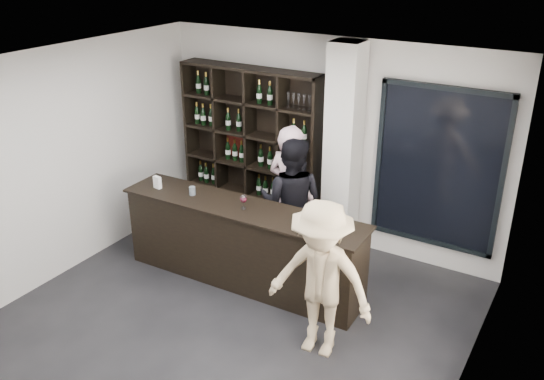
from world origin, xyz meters
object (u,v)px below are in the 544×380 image
Objects in this scene: wine_shelf at (251,149)px; tasting_counter at (242,245)px; customer at (321,280)px; taster_black at (291,202)px; taster_pink at (291,193)px.

tasting_counter is (0.80, -1.47, -0.67)m from wine_shelf.
wine_shelf is 1.38× the size of customer.
customer reaches higher than tasting_counter.
taster_black is at bearing -33.56° from wine_shelf.
tasting_counter is at bearing -61.36° from wine_shelf.
tasting_counter is at bearing 84.19° from taster_pink.
taster_pink is 1.09× the size of customer.
wine_shelf is at bearing -48.65° from taster_black.
taster_pink is 1.06× the size of taster_black.
wine_shelf is at bearing 131.82° from customer.
wine_shelf is 1.19m from taster_pink.
tasting_counter is at bearing 149.88° from customer.
taster_black is at bearing 124.40° from customer.
customer is at bearing 113.30° from taster_black.
tasting_counter is 1.85× the size of customer.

